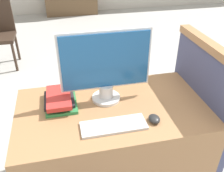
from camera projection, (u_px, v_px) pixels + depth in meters
desk at (112, 148)px, 1.81m from camera, size 1.23×0.71×0.74m
carrel_divider at (196, 113)px, 1.84m from camera, size 0.07×0.75×1.12m
monitor at (106, 66)px, 1.57m from camera, size 0.58×0.19×0.48m
keyboard at (114, 126)px, 1.45m from camera, size 0.39×0.14×0.02m
mouse at (154, 119)px, 1.49m from camera, size 0.07×0.09×0.04m
book_stack at (60, 100)px, 1.63m from camera, size 0.20×0.29×0.07m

